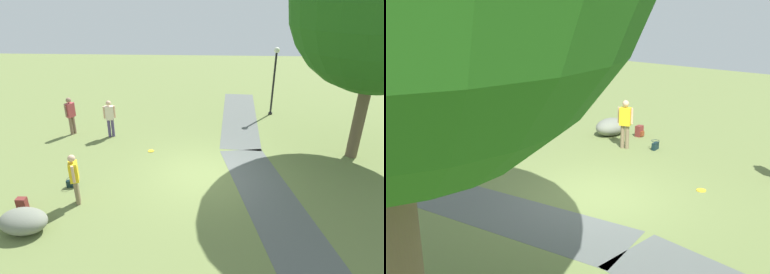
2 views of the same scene
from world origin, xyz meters
The scene contains 7 objects.
ground_plane centered at (0.00, 0.00, 0.00)m, with size 48.00×48.00×0.00m, color olive.
footpath_segment_mid centered at (1.91, 2.19, 0.00)m, with size 8.18×3.11×0.01m.
lawn_boulder centered at (3.17, -4.72, 0.31)m, with size 0.99×1.35×0.63m.
woman_with_handbag centered at (1.85, -3.77, 0.94)m, with size 0.49×0.35×1.63m.
handbag_on_grass centered at (1.00, -4.32, 0.14)m, with size 0.30×0.33×0.31m.
backpack_by_boulder centered at (2.27, -5.27, 0.19)m, with size 0.27×0.29×0.40m.
frisbee_on_grass centered at (-1.74, -2.16, 0.01)m, with size 0.24×0.24×0.02m.
Camera 2 is at (-6.44, 7.91, 4.57)m, focal length 41.92 mm.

